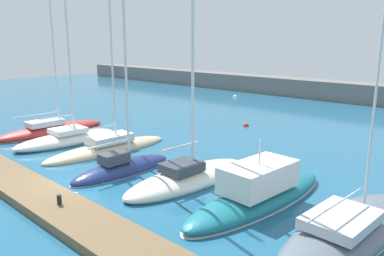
% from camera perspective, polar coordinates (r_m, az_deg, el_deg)
% --- Properties ---
extents(ground_plane, '(120.00, 120.00, 0.00)m').
position_cam_1_polar(ground_plane, '(20.97, -16.91, -8.47)').
color(ground_plane, '#236084').
extents(dock_pier, '(30.64, 2.33, 0.41)m').
position_cam_1_polar(dock_pier, '(20.08, -21.97, -9.22)').
color(dock_pier, brown).
rests_on(dock_pier, ground_plane).
extents(breakwater_seawall, '(108.00, 3.51, 2.35)m').
position_cam_1_polar(breakwater_seawall, '(51.07, 23.46, 4.83)').
color(breakwater_seawall, slate).
rests_on(breakwater_seawall, ground_plane).
extents(sailboat_red_nearest, '(2.59, 9.18, 17.50)m').
position_cam_1_polar(sailboat_red_nearest, '(33.31, -20.09, -0.21)').
color(sailboat_red_nearest, '#B72D28').
rests_on(sailboat_red_nearest, ground_plane).
extents(sailboat_white_second, '(2.73, 7.93, 14.40)m').
position_cam_1_polar(sailboat_white_second, '(29.83, -18.09, -1.40)').
color(sailboat_white_second, white).
rests_on(sailboat_white_second, ground_plane).
extents(sailboat_sand_third, '(2.83, 9.47, 19.10)m').
position_cam_1_polar(sailboat_sand_third, '(27.03, -12.30, -2.81)').
color(sailboat_sand_third, beige).
rests_on(sailboat_sand_third, ground_plane).
extents(sailboat_navy_fourth, '(1.98, 6.67, 14.44)m').
position_cam_1_polar(sailboat_navy_fourth, '(22.56, -10.33, -5.77)').
color(sailboat_navy_fourth, navy).
rests_on(sailboat_navy_fourth, ground_plane).
extents(sailboat_ivory_fifth, '(3.03, 8.49, 17.41)m').
position_cam_1_polar(sailboat_ivory_fifth, '(20.66, -0.48, -7.08)').
color(sailboat_ivory_fifth, silver).
rests_on(sailboat_ivory_fifth, ground_plane).
extents(motorboat_teal_sixth, '(3.00, 9.75, 3.39)m').
position_cam_1_polar(motorboat_teal_sixth, '(18.37, 9.97, -9.41)').
color(motorboat_teal_sixth, '#19707F').
rests_on(motorboat_teal_sixth, ground_plane).
extents(sailboat_slate_seventh, '(3.31, 9.62, 17.14)m').
position_cam_1_polar(sailboat_slate_seventh, '(16.77, 22.18, -13.71)').
color(sailboat_slate_seventh, slate).
rests_on(sailboat_slate_seventh, ground_plane).
extents(mooring_buoy_red, '(0.54, 0.54, 0.54)m').
position_cam_1_polar(mooring_buoy_red, '(34.27, 7.98, 0.26)').
color(mooring_buoy_red, red).
rests_on(mooring_buoy_red, ground_plane).
extents(mooring_buoy_white, '(0.57, 0.57, 0.57)m').
position_cam_1_polar(mooring_buoy_white, '(51.74, 6.44, 4.59)').
color(mooring_buoy_white, white).
rests_on(mooring_buoy_white, ground_plane).
extents(dock_bollard, '(0.20, 0.20, 0.44)m').
position_cam_1_polar(dock_bollard, '(18.07, -19.10, -10.01)').
color(dock_bollard, black).
rests_on(dock_bollard, dock_pier).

